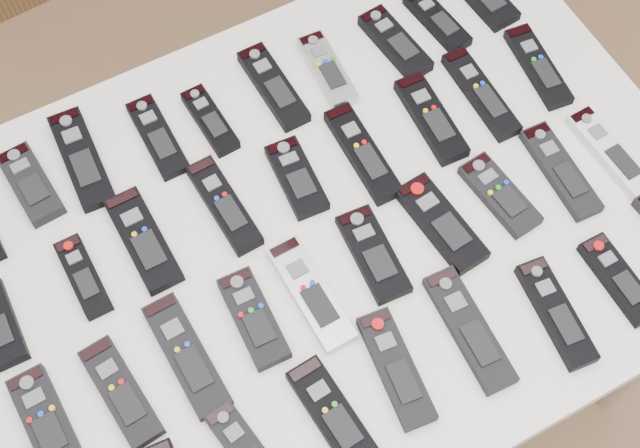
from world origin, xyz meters
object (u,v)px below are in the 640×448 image
remote_13 (224,205)px  remote_17 (481,94)px  remote_1 (31,184)px  remote_27 (561,171)px  remote_25 (441,223)px  remote_7 (395,43)px  remote_28 (611,154)px  remote_32 (333,415)px  remote_26 (500,195)px  remote_4 (210,120)px  remote_21 (186,355)px  remote_12 (143,240)px  remote_6 (327,70)px  remote_15 (363,153)px  remote_16 (431,118)px  remote_34 (469,329)px  remote_35 (556,313)px  remote_20 (121,392)px  remote_14 (297,178)px  remote_36 (619,279)px  remote_24 (373,254)px  remote_2 (82,159)px  remote_5 (273,87)px  remote_11 (83,277)px  remote_8 (437,20)px  remote_18 (538,67)px  remote_33 (396,368)px  remote_19 (46,422)px  remote_22 (254,318)px  table (320,245)px  remote_23 (311,294)px

remote_13 → remote_17: remote_13 is taller
remote_1 → remote_27: (0.78, -0.40, -0.00)m
remote_25 → remote_27: bearing=-7.8°
remote_7 → remote_13: size_ratio=0.89×
remote_28 → remote_32: bearing=-167.3°
remote_25 → remote_26: 0.11m
remote_4 → remote_17: (0.44, -0.17, -0.00)m
remote_17 → remote_21: size_ratio=0.98×
remote_12 → remote_6: bearing=19.0°
remote_15 → remote_16: same height
remote_34 → remote_35: size_ratio=1.13×
remote_17 → remote_28: size_ratio=1.02×
remote_13 → remote_28: bearing=-22.4°
remote_17 → remote_35: bearing=-105.9°
remote_20 → remote_28: bearing=-6.3°
remote_14 → remote_36: (0.36, -0.40, -0.00)m
remote_14 → remote_24: 0.19m
remote_2 → remote_5: (0.35, -0.02, 0.00)m
remote_14 → remote_5: bearing=79.0°
remote_4 → remote_11: (-0.30, -0.17, 0.00)m
remote_8 → remote_18: (0.10, -0.17, -0.00)m
remote_28 → remote_33: bearing=-165.8°
remote_19 → remote_18: bearing=8.8°
remote_25 → remote_27: 0.23m
remote_1 → remote_2: (0.09, 0.01, -0.00)m
remote_22 → remote_7: bearing=39.7°
remote_14 → remote_36: 0.54m
remote_14 → remote_20: 0.44m
remote_6 → remote_22: 0.48m
table → remote_5: (0.06, 0.28, 0.07)m
remote_6 → remote_17: size_ratio=0.82×
remote_12 → remote_33: remote_33 is taller
remote_14 → remote_17: (0.36, -0.00, -0.00)m
remote_6 → remote_32: size_ratio=0.90×
remote_7 → remote_14: (-0.29, -0.16, -0.00)m
remote_5 → remote_34: bearing=-85.3°
remote_13 → remote_18: (0.61, -0.01, -0.00)m
remote_5 → remote_24: bearing=-92.6°
remote_14 → remote_8: bearing=28.6°
remote_2 → remote_25: bearing=-36.9°
remote_12 → remote_15: size_ratio=0.95×
remote_11 → remote_13: (0.25, 0.01, 0.00)m
remote_17 → remote_32: bearing=-142.0°
remote_4 → remote_20: same height
remote_5 → remote_27: 0.51m
remote_23 → remote_25: bearing=0.3°
remote_15 → remote_33: (-0.14, -0.35, -0.00)m
remote_14 → remote_19: (-0.51, -0.19, 0.00)m
remote_5 → remote_16: (0.21, -0.19, 0.00)m
remote_7 → remote_25: bearing=-114.7°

